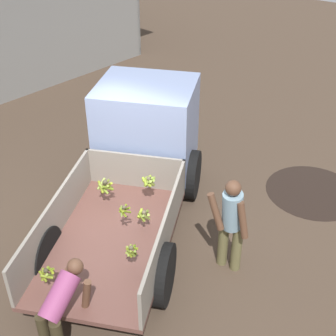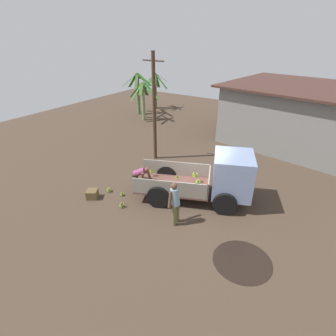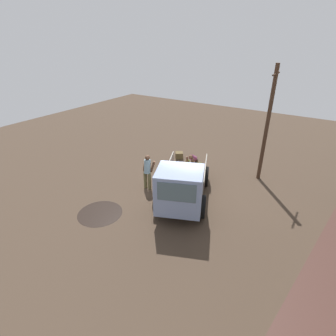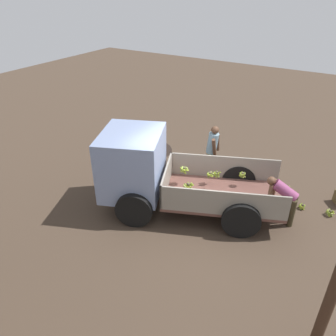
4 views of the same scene
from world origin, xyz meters
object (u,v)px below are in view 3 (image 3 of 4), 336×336
at_px(wooden_crate_0, 179,155).
at_px(banana_bunch_on_ground_1, 188,161).
at_px(person_foreground_visitor, 148,170).
at_px(banana_bunch_on_ground_0, 168,166).
at_px(cargo_truck, 181,188).
at_px(banana_bunch_on_ground_2, 183,166).
at_px(utility_pole, 267,125).
at_px(person_worker_loading, 193,161).

bearing_deg(wooden_crate_0, banana_bunch_on_ground_1, 70.59).
bearing_deg(person_foreground_visitor, banana_bunch_on_ground_0, 5.84).
relative_size(cargo_truck, banana_bunch_on_ground_2, 25.45).
bearing_deg(person_foreground_visitor, banana_bunch_on_ground_2, -9.04).
distance_m(cargo_truck, utility_pole, 5.41).
bearing_deg(person_worker_loading, utility_pole, 107.07).
relative_size(person_foreground_visitor, banana_bunch_on_ground_0, 6.92).
xyz_separation_m(cargo_truck, person_worker_loading, (-3.31, -1.16, -0.38)).
bearing_deg(banana_bunch_on_ground_1, wooden_crate_0, -109.41).
distance_m(utility_pole, person_worker_loading, 4.07).
bearing_deg(person_foreground_visitor, cargo_truck, -111.74).
distance_m(person_worker_loading, wooden_crate_0, 2.21).
height_order(cargo_truck, utility_pole, utility_pole).
relative_size(utility_pole, banana_bunch_on_ground_1, 23.06).
xyz_separation_m(utility_pole, wooden_crate_0, (0.04, -4.80, -2.71)).
bearing_deg(cargo_truck, banana_bunch_on_ground_2, -174.14).
xyz_separation_m(person_foreground_visitor, banana_bunch_on_ground_0, (-2.33, -0.36, -0.84)).
distance_m(person_foreground_visitor, banana_bunch_on_ground_2, 3.06).
xyz_separation_m(cargo_truck, person_foreground_visitor, (-0.78, -2.29, -0.17)).
bearing_deg(cargo_truck, utility_pole, 134.75).
relative_size(banana_bunch_on_ground_1, wooden_crate_0, 0.54).
bearing_deg(utility_pole, cargo_truck, -22.99).
relative_size(utility_pole, banana_bunch_on_ground_2, 28.46).
xyz_separation_m(banana_bunch_on_ground_2, wooden_crate_0, (-0.97, -0.83, 0.10)).
height_order(person_worker_loading, banana_bunch_on_ground_0, person_worker_loading).
bearing_deg(banana_bunch_on_ground_0, person_worker_loading, 97.55).
relative_size(cargo_truck, banana_bunch_on_ground_0, 20.20).
xyz_separation_m(utility_pole, banana_bunch_on_ground_1, (0.30, -4.05, -2.80)).
xyz_separation_m(person_foreground_visitor, banana_bunch_on_ground_1, (-3.62, 0.23, -0.86)).
height_order(banana_bunch_on_ground_0, wooden_crate_0, wooden_crate_0).
bearing_deg(banana_bunch_on_ground_0, person_foreground_visitor, 8.75).
bearing_deg(banana_bunch_on_ground_0, banana_bunch_on_ground_1, 155.33).
xyz_separation_m(utility_pole, person_worker_loading, (1.40, -3.16, -2.14)).
bearing_deg(banana_bunch_on_ground_0, cargo_truck, 40.42).
distance_m(cargo_truck, banana_bunch_on_ground_2, 4.33).
relative_size(utility_pole, person_foreground_visitor, 3.27).
bearing_deg(banana_bunch_on_ground_1, person_foreground_visitor, -3.71).
bearing_deg(banana_bunch_on_ground_1, banana_bunch_on_ground_0, -24.67).
bearing_deg(banana_bunch_on_ground_1, cargo_truck, 25.03).
relative_size(banana_bunch_on_ground_2, wooden_crate_0, 0.44).
distance_m(person_worker_loading, banana_bunch_on_ground_0, 1.63).
bearing_deg(cargo_truck, person_worker_loading, 177.06).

